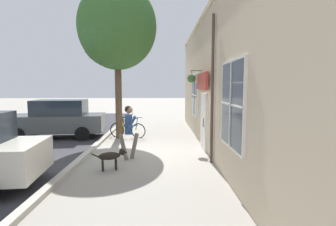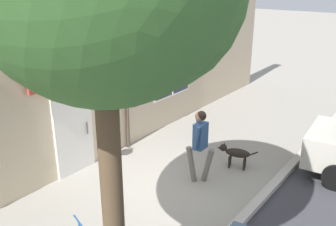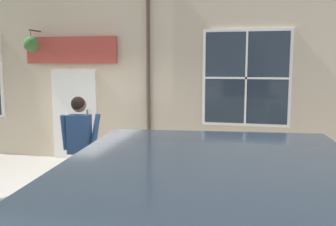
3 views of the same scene
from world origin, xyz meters
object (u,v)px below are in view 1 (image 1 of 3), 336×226
Objects in this scene: leaning_bicycle at (128,129)px; pedestrian_walking at (129,127)px; parked_car_nearest_curb at (57,119)px; fire_hydrant at (122,125)px; dog_on_leash at (111,156)px; street_tree_by_curb at (115,30)px.

pedestrian_walking is at bearing 98.07° from leaning_bicycle.
pedestrian_walking is 0.39× the size of parked_car_nearest_curb.
fire_hydrant is (0.98, -5.11, -0.66)m from pedestrian_walking.
fire_hydrant is (0.61, -6.19, -0.01)m from dog_on_leash.
street_tree_by_curb reaches higher than dog_on_leash.
parked_car_nearest_curb reaches higher than leaning_bicycle.
pedestrian_walking is 1.03× the size of leaning_bicycle.
parked_car_nearest_curb is 3.14m from fire_hydrant.
fire_hydrant reaches higher than dog_on_leash.
dog_on_leash is 4.74m from leaning_bicycle.
fire_hydrant is at bearing -153.21° from parked_car_nearest_curb.
parked_car_nearest_curb is (3.23, -0.05, 0.50)m from leaning_bicycle.
leaning_bicycle is at bearing -88.14° from dog_on_leash.
street_tree_by_curb is 4.49m from leaning_bicycle.
leaning_bicycle is 0.38× the size of parked_car_nearest_curb.
leaning_bicycle is at bearing 107.54° from fire_hydrant.
leaning_bicycle is 1.52m from fire_hydrant.
fire_hydrant is (-2.77, -1.40, -0.48)m from parked_car_nearest_curb.
leaning_bicycle is (0.52, -3.66, -0.68)m from pedestrian_walking.
leaning_bicycle is (0.15, -4.74, -0.02)m from dog_on_leash.
dog_on_leash is at bearing 71.36° from pedestrian_walking.
street_tree_by_curb is 9.01× the size of fire_hydrant.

